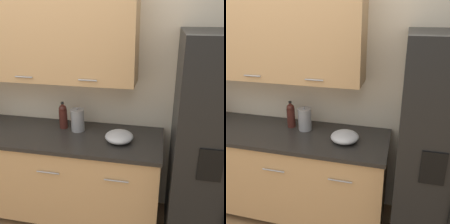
{
  "view_description": "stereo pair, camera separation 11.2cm",
  "coord_description": "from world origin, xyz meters",
  "views": [
    {
      "loc": [
        1.06,
        -1.28,
        1.98
      ],
      "look_at": [
        0.65,
        0.76,
        1.16
      ],
      "focal_mm": 42.0,
      "sensor_mm": 36.0,
      "label": 1
    },
    {
      "loc": [
        1.17,
        -1.25,
        1.98
      ],
      "look_at": [
        0.65,
        0.76,
        1.16
      ],
      "focal_mm": 42.0,
      "sensor_mm": 36.0,
      "label": 2
    }
  ],
  "objects": [
    {
      "name": "steel_canister",
      "position": [
        0.31,
        0.86,
        1.01
      ],
      "size": [
        0.13,
        0.13,
        0.23
      ],
      "color": "gray",
      "rests_on": "counter_unit"
    },
    {
      "name": "wall_back",
      "position": [
        -0.04,
        1.05,
        1.47
      ],
      "size": [
        10.0,
        0.39,
        2.6
      ],
      "color": "beige",
      "rests_on": "ground_plane"
    },
    {
      "name": "wine_bottle",
      "position": [
        0.15,
        0.89,
        1.03
      ],
      "size": [
        0.08,
        0.08,
        0.26
      ],
      "color": "#3D1914",
      "rests_on": "counter_unit"
    },
    {
      "name": "counter_unit",
      "position": [
        -0.13,
        0.76,
        0.46
      ],
      "size": [
        2.46,
        0.64,
        0.91
      ],
      "color": "black",
      "rests_on": "ground_plane"
    },
    {
      "name": "mixing_bowl",
      "position": [
        0.73,
        0.71,
        0.95
      ],
      "size": [
        0.24,
        0.24,
        0.09
      ],
      "color": "#A3A3A5",
      "rests_on": "counter_unit"
    }
  ]
}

